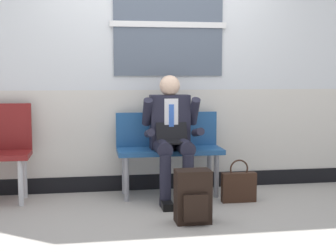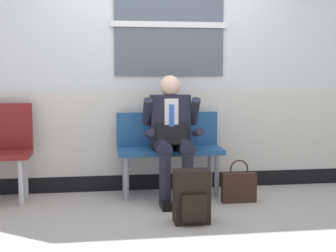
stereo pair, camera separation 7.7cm
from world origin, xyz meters
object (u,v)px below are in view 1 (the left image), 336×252
object	(u,v)px
bench_with_person	(169,145)
backpack	(193,197)
person_seated	(172,133)
handbag	(239,186)

from	to	relation	value
bench_with_person	backpack	world-z (taller)	bench_with_person
person_seated	backpack	size ratio (longest dim) A/B	2.73
backpack	handbag	world-z (taller)	backpack
person_seated	handbag	xyz separation A→B (m)	(0.63, -0.23, -0.51)
bench_with_person	person_seated	world-z (taller)	person_seated
bench_with_person	handbag	world-z (taller)	bench_with_person
bench_with_person	backpack	size ratio (longest dim) A/B	2.37
person_seated	backpack	xyz separation A→B (m)	(0.04, -0.80, -0.44)
person_seated	backpack	distance (m)	0.92
person_seated	handbag	bearing A→B (deg)	-20.19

